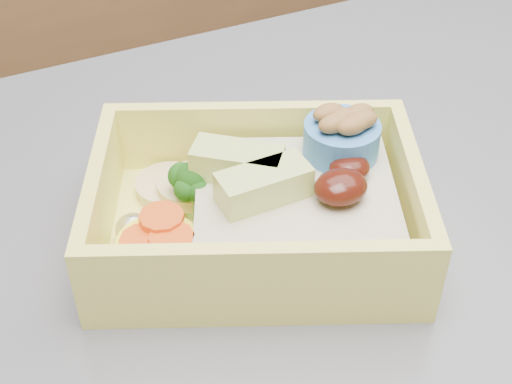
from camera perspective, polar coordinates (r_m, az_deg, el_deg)
name	(u,v)px	position (r m, az deg, el deg)	size (l,w,h in m)	color
bento_box	(265,206)	(0.44, 0.76, -1.12)	(0.24, 0.21, 0.07)	#F3EB64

